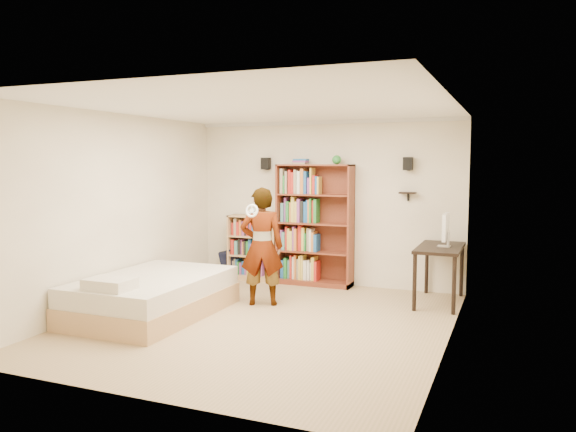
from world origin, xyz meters
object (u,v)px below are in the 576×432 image
Objects in this scene: tall_bookshelf at (315,225)px; low_bookshelf at (254,248)px; daybed at (153,291)px; computer_desk at (439,275)px; person at (262,246)px.

tall_bookshelf is 1.79× the size of low_bookshelf.
tall_bookshelf is 1.20m from low_bookshelf.
computer_desk is at bearing 31.23° from daybed.
low_bookshelf is at bearing -81.57° from person.
low_bookshelf is 0.50× the size of daybed.
tall_bookshelf is at bearing 167.10° from computer_desk.
tall_bookshelf is 2.19m from computer_desk.
computer_desk is at bearing -8.76° from low_bookshelf.
person is (0.85, -1.52, 0.28)m from low_bookshelf.
daybed is 1.32× the size of person.
person reaches higher than low_bookshelf.
computer_desk is 0.55× the size of daybed.
low_bookshelf is 2.60m from daybed.
person reaches higher than computer_desk.
computer_desk is 4.02m from daybed.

